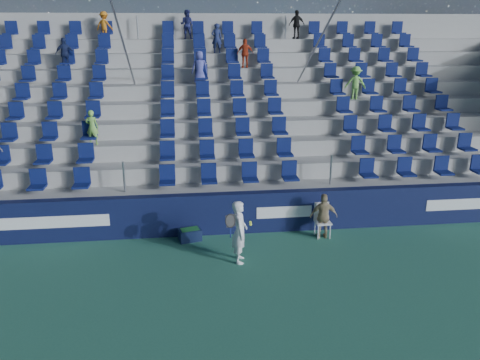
% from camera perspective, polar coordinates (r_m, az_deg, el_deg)
% --- Properties ---
extents(ground, '(70.00, 70.00, 0.00)m').
position_cam_1_polar(ground, '(10.89, 0.66, -13.21)').
color(ground, '#307158').
rests_on(ground, ground).
extents(sponsor_wall, '(24.00, 0.32, 1.20)m').
position_cam_1_polar(sponsor_wall, '(13.42, -1.01, -4.03)').
color(sponsor_wall, '#10163D').
rests_on(sponsor_wall, ground).
extents(grandstand, '(24.00, 8.17, 6.63)m').
position_cam_1_polar(grandstand, '(17.86, -2.67, 6.72)').
color(grandstand, '#A0A09B').
rests_on(grandstand, ground).
extents(tennis_player, '(0.69, 0.65, 1.63)m').
position_cam_1_polar(tennis_player, '(11.71, -0.06, -6.32)').
color(tennis_player, white).
rests_on(tennis_player, ground).
extents(line_judge_chair, '(0.44, 0.45, 0.97)m').
position_cam_1_polar(line_judge_chair, '(13.45, 9.97, -4.49)').
color(line_judge_chair, white).
rests_on(line_judge_chair, ground).
extents(line_judge, '(0.80, 0.41, 1.30)m').
position_cam_1_polar(line_judge, '(13.28, 10.17, -4.35)').
color(line_judge, tan).
rests_on(line_judge, ground).
extents(ball_bin, '(0.68, 0.53, 0.34)m').
position_cam_1_polar(ball_bin, '(13.17, -6.13, -6.57)').
color(ball_bin, '#0F1A39').
rests_on(ball_bin, ground).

